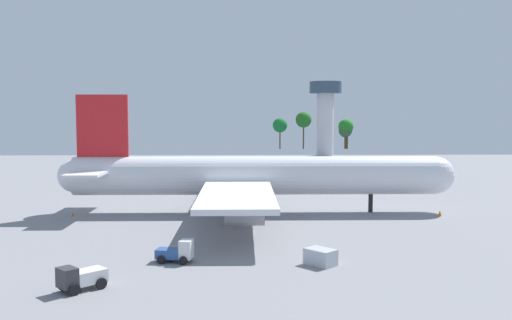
# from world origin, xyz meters

# --- Properties ---
(ground_plane) EXTENTS (247.91, 247.91, 0.00)m
(ground_plane) POSITION_xyz_m (0.00, 0.00, 0.00)
(ground_plane) COLOR gray
(cargo_airplane) EXTENTS (61.98, 56.88, 18.44)m
(cargo_airplane) POSITION_xyz_m (-0.33, 0.00, 5.76)
(cargo_airplane) COLOR silver
(cargo_airplane) RESTS_ON ground_plane
(cargo_loader) EXTENTS (4.26, 4.18, 2.26)m
(cargo_loader) POSITION_xyz_m (-16.32, -39.18, 1.15)
(cargo_loader) COLOR #333338
(cargo_loader) RESTS_ON ground_plane
(fuel_truck) EXTENTS (3.34, 5.55, 2.39)m
(fuel_truck) POSITION_xyz_m (12.73, 31.72, 1.19)
(fuel_truck) COLOR #333338
(fuel_truck) RESTS_ON ground_plane
(catering_truck) EXTENTS (4.02, 2.66, 2.38)m
(catering_truck) POSITION_xyz_m (-8.91, -29.80, 1.09)
(catering_truck) COLOR silver
(catering_truck) RESTS_ON ground_plane
(pushback_tractor) EXTENTS (4.78, 2.84, 2.14)m
(pushback_tractor) POSITION_xyz_m (16.18, 23.98, 1.11)
(pushback_tractor) COLOR white
(pushback_tractor) RESTS_ON ground_plane
(cargo_container_aft) EXTENTS (3.58, 3.63, 1.66)m
(cargo_container_aft) POSITION_xyz_m (5.96, -31.17, 0.83)
(cargo_container_aft) COLOR #B7BCC6
(cargo_container_aft) RESTS_ON ground_plane
(safety_cone_nose) EXTENTS (0.58, 0.58, 0.83)m
(safety_cone_nose) POSITION_xyz_m (27.89, -3.53, 0.42)
(safety_cone_nose) COLOR orange
(safety_cone_nose) RESTS_ON ground_plane
(safety_cone_tail) EXTENTS (0.40, 0.40, 0.57)m
(safety_cone_tail) POSITION_xyz_m (-27.89, -2.39, 0.28)
(safety_cone_tail) COLOR orange
(safety_cone_tail) RESTS_ON ground_plane
(control_tower) EXTENTS (11.70, 11.70, 27.12)m
(control_tower) POSITION_xyz_m (28.08, 120.89, 16.88)
(control_tower) COLOR silver
(control_tower) RESTS_ON ground_plane
(tree_line_backdrop) EXTENTS (35.36, 6.99, 16.27)m
(tree_line_backdrop) POSITION_xyz_m (31.43, 160.64, 10.22)
(tree_line_backdrop) COLOR #51381E
(tree_line_backdrop) RESTS_ON ground_plane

